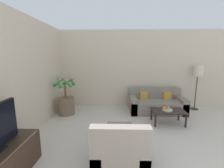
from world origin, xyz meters
The scene contains 11 objects.
wall_back centered at (0.00, 5.77, 1.35)m, with size 8.76×0.06×2.70m.
potted_palm centered at (-3.20, 4.93, 0.40)m, with size 0.70×0.69×1.31m.
sofa_loveseat centered at (-0.30, 5.23, 0.25)m, with size 1.75×0.84×0.74m.
floor_lamp centered at (1.08, 5.47, 1.25)m, with size 0.30×0.30×1.51m.
coffee_table centered at (-0.23, 4.32, 0.32)m, with size 0.86×0.54×0.38m.
fruit_bowl centered at (-0.26, 4.30, 0.40)m, with size 0.26×0.26×0.04m.
apple_red centered at (-0.28, 4.36, 0.46)m, with size 0.08×0.08×0.08m.
apple_green centered at (-0.24, 4.28, 0.46)m, with size 0.08×0.08×0.08m.
orange_fruit centered at (-0.34, 4.28, 0.46)m, with size 0.08×0.08×0.08m.
armchair centered at (-1.57, 2.60, 0.28)m, with size 0.84×0.79×0.87m.
ottoman centered at (-1.55, 3.36, 0.18)m, with size 0.54×0.45×0.37m.
Camera 1 is at (-1.64, 0.46, 1.79)m, focal length 24.00 mm.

